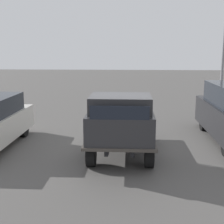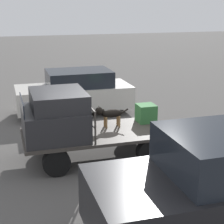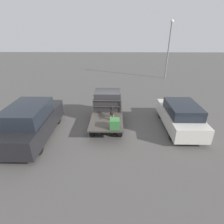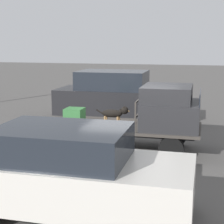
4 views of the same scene
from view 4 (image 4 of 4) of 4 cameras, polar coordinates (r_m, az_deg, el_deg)
ground_plane at (r=11.13m, az=3.04°, el=-5.74°), size 80.00×80.00×0.00m
flatbed_truck at (r=10.98m, az=3.07°, el=-2.99°), size 3.92×1.90×0.74m
truck_cab at (r=10.68m, az=8.81°, el=0.64°), size 1.59×1.78×1.19m
truck_headboard at (r=10.79m, az=4.42°, el=0.77°), size 0.04×1.78×0.83m
dog at (r=10.64m, az=0.52°, el=-0.20°), size 1.00×0.23×0.64m
cargo_crate at (r=10.85m, az=-5.73°, el=-0.77°), size 0.51×0.51×0.51m
parked_sedan at (r=6.91m, az=-6.31°, el=-9.07°), size 4.29×1.84×1.65m
parked_pickup_far at (r=15.08m, az=0.76°, el=2.44°), size 4.93×2.04×1.98m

